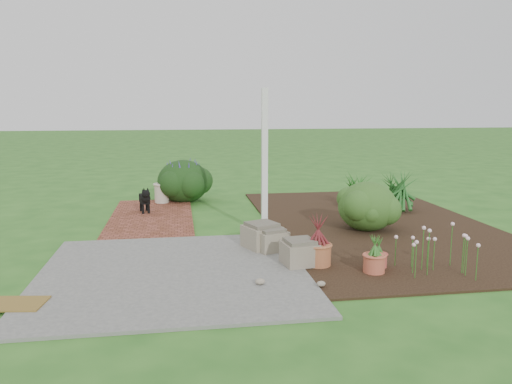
{
  "coord_description": "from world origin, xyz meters",
  "views": [
    {
      "loc": [
        -1.15,
        -8.18,
        2.2
      ],
      "look_at": [
        0.2,
        0.4,
        0.7
      ],
      "focal_mm": 35.0,
      "sensor_mm": 36.0,
      "label": 1
    }
  ],
  "objects": [
    {
      "name": "terracotta_pot_small_right",
      "position": [
        1.38,
        -2.18,
        0.15
      ],
      "size": [
        0.31,
        0.31,
        0.24
      ],
      "primitive_type": "cylinder",
      "rotation": [
        0.0,
        0.0,
        0.12
      ],
      "color": "#B8573E",
      "rests_on": "garden_bed"
    },
    {
      "name": "terracotta_pot_bronze",
      "position": [
        0.72,
        -1.76,
        0.18
      ],
      "size": [
        0.48,
        0.48,
        0.3
      ],
      "primitive_type": "cylinder",
      "rotation": [
        0.0,
        0.0,
        -0.42
      ],
      "color": "#A55D37",
      "rests_on": "garden_bed"
    },
    {
      "name": "concrete_patio",
      "position": [
        -1.25,
        -1.75,
        0.02
      ],
      "size": [
        3.5,
        3.5,
        0.04
      ],
      "primitive_type": "cube",
      "color": "#5C5C5A",
      "rests_on": "ground"
    },
    {
      "name": "garden_bed",
      "position": [
        2.5,
        0.5,
        0.01
      ],
      "size": [
        4.0,
        7.0,
        0.03
      ],
      "primitive_type": "cube",
      "color": "black",
      "rests_on": "ground"
    },
    {
      "name": "brick_path",
      "position": [
        -1.7,
        1.75,
        0.02
      ],
      "size": [
        1.6,
        3.5,
        0.04
      ],
      "primitive_type": "cube",
      "color": "brown",
      "rests_on": "ground"
    },
    {
      "name": "purple_flowering_bush",
      "position": [
        -1.05,
        3.38,
        0.5
      ],
      "size": [
        1.37,
        1.37,
        1.01
      ],
      "primitive_type": "ellipsoid",
      "rotation": [
        0.0,
        0.0,
        -0.18
      ],
      "color": "black",
      "rests_on": "ground"
    },
    {
      "name": "agapanthus_clump_front",
      "position": [
        2.67,
        2.08,
        0.46
      ],
      "size": [
        1.08,
        1.08,
        0.85
      ],
      "primitive_type": null,
      "rotation": [
        0.0,
        0.0,
        -0.13
      ],
      "color": "#104214",
      "rests_on": "garden_bed"
    },
    {
      "name": "stone_trough_near",
      "position": [
        0.48,
        -1.72,
        0.19
      ],
      "size": [
        0.51,
        0.51,
        0.3
      ],
      "primitive_type": "cube",
      "rotation": [
        0.0,
        0.0,
        0.13
      ],
      "color": "#756657",
      "rests_on": "concrete_patio"
    },
    {
      "name": "black_dog",
      "position": [
        -1.84,
        2.07,
        0.34
      ],
      "size": [
        0.26,
        0.58,
        0.5
      ],
      "rotation": [
        0.0,
        0.0,
        0.21
      ],
      "color": "black",
      "rests_on": "brick_path"
    },
    {
      "name": "coir_doormat",
      "position": [
        -2.98,
        -2.63,
        0.05
      ],
      "size": [
        0.72,
        0.51,
        0.02
      ],
      "primitive_type": "cube",
      "rotation": [
        0.0,
        0.0,
        -0.14
      ],
      "color": "brown",
      "rests_on": "concrete_patio"
    },
    {
      "name": "cream_ceramic_urn",
      "position": [
        -1.54,
        3.14,
        0.25
      ],
      "size": [
        0.41,
        0.41,
        0.43
      ],
      "primitive_type": "cylinder",
      "rotation": [
        0.0,
        0.0,
        0.37
      ],
      "color": "beige",
      "rests_on": "brick_path"
    },
    {
      "name": "stone_trough_far",
      "position": [
        0.1,
        -0.8,
        0.21
      ],
      "size": [
        0.65,
        0.65,
        0.33
      ],
      "primitive_type": "cube",
      "rotation": [
        0.0,
        0.0,
        0.39
      ],
      "color": "#77695A",
      "rests_on": "concrete_patio"
    },
    {
      "name": "terracotta_pot_small_left",
      "position": [
        1.52,
        -1.98,
        0.13
      ],
      "size": [
        0.29,
        0.29,
        0.19
      ],
      "primitive_type": "cylinder",
      "rotation": [
        0.0,
        0.0,
        0.29
      ],
      "color": "#B5463D",
      "rests_on": "garden_bed"
    },
    {
      "name": "agapanthus_clump_back",
      "position": [
        3.38,
        1.55,
        0.53
      ],
      "size": [
        1.37,
        1.37,
        0.99
      ],
      "primitive_type": null,
      "rotation": [
        0.0,
        0.0,
        0.29
      ],
      "color": "#113915",
      "rests_on": "garden_bed"
    },
    {
      "name": "pink_flower_patch",
      "position": [
        2.18,
        -2.34,
        0.34
      ],
      "size": [
        1.0,
        1.0,
        0.61
      ],
      "primitive_type": null,
      "rotation": [
        0.0,
        0.0,
        -0.05
      ],
      "color": "#113D0F",
      "rests_on": "garden_bed"
    },
    {
      "name": "evergreen_shrub",
      "position": [
        2.15,
        0.08,
        0.47
      ],
      "size": [
        1.3,
        1.3,
        0.88
      ],
      "primitive_type": "ellipsoid",
      "rotation": [
        0.0,
        0.0,
        -0.3
      ],
      "color": "#164115",
      "rests_on": "garden_bed"
    },
    {
      "name": "veranda_post",
      "position": [
        0.3,
        0.1,
        1.25
      ],
      "size": [
        0.1,
        0.1,
        2.5
      ],
      "primitive_type": "cube",
      "color": "white",
      "rests_on": "ground"
    },
    {
      "name": "stone_trough_mid",
      "position": [
        0.21,
        -0.97,
        0.19
      ],
      "size": [
        0.56,
        0.56,
        0.29
      ],
      "primitive_type": "cube",
      "rotation": [
        0.0,
        0.0,
        0.33
      ],
      "color": "gray",
      "rests_on": "concrete_patio"
    },
    {
      "name": "ground",
      "position": [
        0.0,
        0.0,
        0.0
      ],
      "size": [
        80.0,
        80.0,
        0.0
      ],
      "primitive_type": "plane",
      "color": "#29611E",
      "rests_on": "ground"
    }
  ]
}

